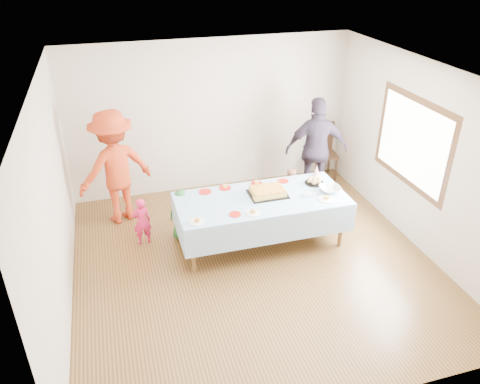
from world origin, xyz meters
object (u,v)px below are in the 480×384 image
at_px(party_table, 262,201).
at_px(adult_left, 115,168).
at_px(birthday_cake, 268,192).
at_px(dining_chair, 323,148).

distance_m(party_table, adult_left, 2.40).
relative_size(party_table, adult_left, 1.33).
distance_m(party_table, birthday_cake, 0.17).
height_order(party_table, adult_left, adult_left).
xyz_separation_m(party_table, adult_left, (-2.00, 1.31, 0.21)).
distance_m(birthday_cake, adult_left, 2.45).
bearing_deg(birthday_cake, dining_chair, 45.64).
bearing_deg(party_table, adult_left, 146.77).
bearing_deg(adult_left, birthday_cake, 128.52).
xyz_separation_m(birthday_cake, adult_left, (-2.12, 1.24, 0.11)).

